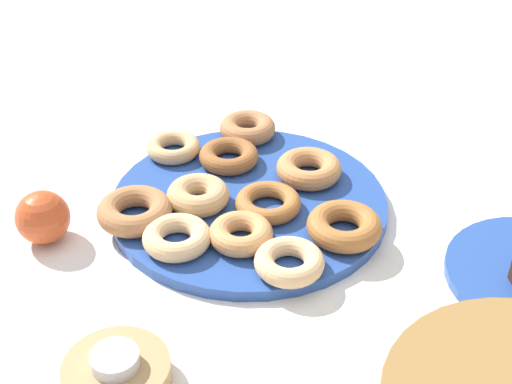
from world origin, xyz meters
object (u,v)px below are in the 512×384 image
donut_4 (177,237)px  donut_0 (309,169)px  donut_10 (292,261)px  donut_8 (241,234)px  donut_plate (249,203)px  tealight (115,360)px  apple (43,217)px  donut_7 (135,212)px  donut_9 (247,128)px  donut_6 (344,226)px  donut_2 (268,203)px  candle_holder (117,374)px  donut_1 (228,156)px  donut_5 (174,147)px  donut_3 (198,195)px

donut_4 → donut_0: bearing=-156.5°
donut_10 → donut_8: bearing=-58.4°
donut_plate → donut_8: bearing=66.2°
tealight → donut_8: bearing=-138.3°
apple → donut_7: bearing=170.5°
donut_plate → donut_7: (0.15, 0.00, 0.02)m
donut_10 → donut_9: bearing=-98.3°
donut_0 → donut_6: 0.14m
donut_2 → candle_holder: 0.32m
donut_7 → candle_holder: bearing=75.1°
donut_plate → tealight: tealight is taller
donut_10 → donut_1: bearing=-89.0°
donut_5 → donut_8: donut_8 is taller
donut_1 → donut_0: bearing=143.8°
donut_7 → donut_1: bearing=-148.1°
donut_3 → donut_4: size_ratio=0.98×
donut_6 → donut_10: donut_6 is taller
donut_5 → donut_8: size_ratio=0.99×
donut_5 → tealight: (0.15, 0.39, 0.01)m
donut_7 → tealight: bearing=75.1°
donut_3 → tealight: (0.15, 0.25, 0.00)m
donut_plate → donut_4: bearing=30.7°
donut_2 → donut_4: bearing=15.2°
donut_2 → donut_4: size_ratio=1.02×
donut_6 → donut_5: bearing=-58.4°
donut_1 → donut_4: same height
donut_8 → donut_plate: bearing=-113.8°
donut_plate → candle_holder: size_ratio=3.39×
donut_0 → donut_3: size_ratio=1.10×
donut_plate → candle_holder: 0.33m
donut_8 → donut_10: 0.08m
donut_4 → donut_9: 0.28m
donut_plate → candle_holder: bearing=48.5°
donut_8 → apple: 0.25m
apple → donut_10: bearing=147.6°
donut_4 → donut_10: donut_4 is taller
donut_0 → donut_4: (0.21, 0.09, -0.00)m
donut_2 → apple: bearing=-10.0°
donut_4 → candle_holder: 0.21m
donut_3 → donut_9: bearing=-127.8°
apple → donut_6: bearing=159.8°
donut_10 → donut_0: bearing=-117.3°
tealight → donut_4: bearing=-120.3°
donut_2 → donut_3: (0.08, -0.04, 0.00)m
donut_3 → donut_9: donut_3 is taller
donut_1 → donut_2: size_ratio=0.99×
donut_4 → donut_5: (-0.04, -0.21, -0.00)m
donut_plate → donut_9: donut_9 is taller
donut_1 → donut_7: donut_7 is taller
donut_3 → donut_8: size_ratio=1.04×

